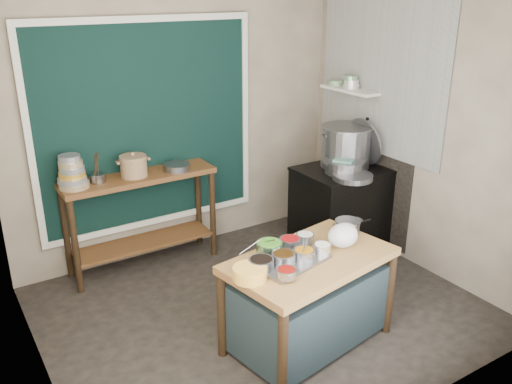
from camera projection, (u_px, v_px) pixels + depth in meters
floor at (262, 310)px, 4.67m from camera, size 3.50×3.00×0.02m
back_wall at (179, 116)px, 5.36m from camera, size 3.50×0.02×2.80m
left_wall at (19, 199)px, 3.29m from camera, size 0.02×3.00×2.80m
right_wall at (420, 124)px, 5.04m from camera, size 0.02×3.00×2.80m
curtain_panel at (148, 126)px, 5.17m from camera, size 2.10×0.02×1.90m
curtain_frame at (148, 126)px, 5.16m from camera, size 2.22×0.03×2.02m
tile_panel at (380, 68)px, 5.30m from camera, size 0.02×1.70×1.70m
soot_patch at (365, 176)px, 5.80m from camera, size 0.01×1.30×1.30m
wall_shelf at (350, 90)px, 5.58m from camera, size 0.22×0.70×0.03m
prep_table at (308, 301)px, 4.10m from camera, size 1.35×0.91×0.75m
back_counter at (142, 221)px, 5.23m from camera, size 1.45×0.40×0.95m
stove_block at (342, 210)px, 5.62m from camera, size 0.90×0.68×0.85m
stove_top at (344, 170)px, 5.46m from camera, size 0.92×0.69×0.03m
condiment_tray at (287, 260)px, 3.90m from camera, size 0.62×0.50×0.02m
condiment_bowls at (285, 253)px, 3.91m from camera, size 0.67×0.53×0.08m
yellow_basin at (250, 273)px, 3.65m from camera, size 0.30×0.30×0.09m
saucepan at (348, 227)px, 4.32m from camera, size 0.22×0.22×0.11m
plastic_bag_a at (343, 235)px, 4.10m from camera, size 0.26×0.23×0.18m
plastic_bag_b at (345, 232)px, 4.19m from camera, size 0.20×0.17×0.15m
bowl_stack at (72, 174)px, 4.71m from camera, size 0.26×0.26×0.29m
utensil_cup at (98, 178)px, 4.86m from camera, size 0.18×0.18×0.08m
ceramic_crock at (134, 167)px, 5.00m from camera, size 0.29×0.29×0.18m
wide_bowl at (177, 167)px, 5.18m from camera, size 0.32×0.32×0.06m
stock_pot at (346, 146)px, 5.46m from camera, size 0.57×0.57×0.42m
pot_lid at (364, 142)px, 5.50m from camera, size 0.14×0.50×0.49m
steamer at (345, 166)px, 5.31m from camera, size 0.51×0.51×0.13m
green_cloth at (345, 159)px, 5.29m from camera, size 0.31×0.29×0.02m
shallow_pan at (353, 177)px, 5.15m from camera, size 0.44×0.44×0.05m
shelf_bowl_stack at (351, 82)px, 5.54m from camera, size 0.17×0.17×0.13m
shelf_bowl_green at (336, 83)px, 5.74m from camera, size 0.19×0.19×0.05m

